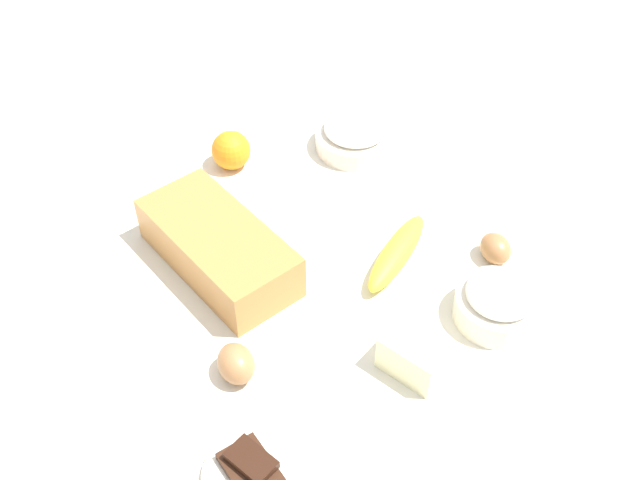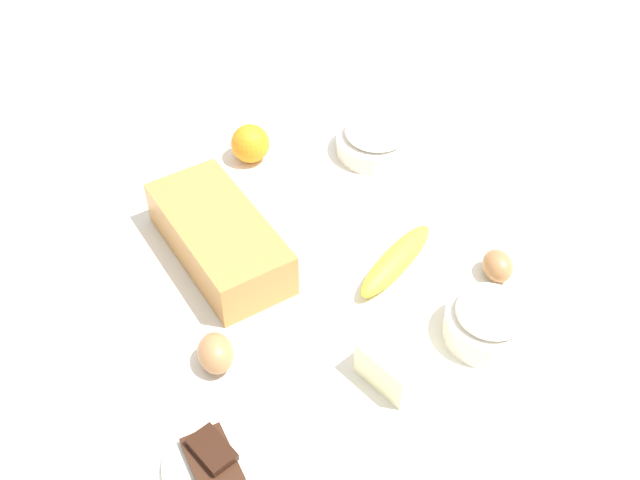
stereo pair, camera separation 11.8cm
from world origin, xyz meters
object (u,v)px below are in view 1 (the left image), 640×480
(egg_near_butter, at_px, (496,248))
(butter_block, at_px, (415,355))
(chocolate_plate, at_px, (253,473))
(egg_beside_bowl, at_px, (236,364))
(orange_fruit, at_px, (230,151))
(loaf_pan, at_px, (218,247))
(banana, at_px, (397,253))
(sugar_bowl, at_px, (355,135))
(flour_bowl, at_px, (499,302))

(egg_near_butter, bearing_deg, butter_block, 111.11)
(chocolate_plate, bearing_deg, egg_beside_bowl, -22.95)
(egg_near_butter, bearing_deg, orange_fruit, 27.61)
(loaf_pan, bearing_deg, banana, -128.26)
(sugar_bowl, height_order, chocolate_plate, sugar_bowl)
(egg_beside_bowl, relative_size, chocolate_plate, 0.50)
(banana, height_order, egg_beside_bowl, egg_beside_bowl)
(flour_bowl, bearing_deg, sugar_bowl, -8.67)
(chocolate_plate, bearing_deg, sugar_bowl, -46.91)
(loaf_pan, xyz_separation_m, orange_fruit, (0.21, -0.14, -0.01))
(loaf_pan, bearing_deg, flour_bowl, -144.15)
(flour_bowl, xyz_separation_m, egg_near_butter, (0.09, -0.08, -0.01))
(banana, distance_m, egg_beside_bowl, 0.33)
(egg_near_butter, bearing_deg, loaf_pan, 57.50)
(orange_fruit, height_order, egg_beside_bowl, orange_fruit)
(egg_beside_bowl, xyz_separation_m, chocolate_plate, (-0.15, 0.06, -0.02))
(butter_block, xyz_separation_m, egg_beside_bowl, (0.13, 0.21, -0.00))
(egg_beside_bowl, bearing_deg, banana, -81.64)
(loaf_pan, height_order, butter_block, loaf_pan)
(chocolate_plate, bearing_deg, butter_block, -86.65)
(flour_bowl, bearing_deg, egg_near_butter, -42.19)
(orange_fruit, xyz_separation_m, egg_near_butter, (-0.45, -0.23, -0.01))
(banana, height_order, egg_near_butter, egg_near_butter)
(sugar_bowl, distance_m, orange_fruit, 0.24)
(banana, relative_size, orange_fruit, 2.66)
(loaf_pan, relative_size, sugar_bowl, 1.95)
(loaf_pan, distance_m, banana, 0.29)
(loaf_pan, distance_m, egg_beside_bowl, 0.22)
(sugar_bowl, bearing_deg, egg_near_butter, -177.86)
(flour_bowl, bearing_deg, chocolate_plate, 92.56)
(orange_fruit, bearing_deg, egg_near_butter, -152.39)
(banana, bearing_deg, egg_beside_bowl, 98.36)
(egg_beside_bowl, bearing_deg, chocolate_plate, 157.05)
(orange_fruit, xyz_separation_m, butter_block, (-0.54, 0.01, -0.01))
(chocolate_plate, bearing_deg, flour_bowl, -87.44)
(flour_bowl, distance_m, egg_beside_bowl, 0.40)
(banana, bearing_deg, flour_bowl, -163.67)
(egg_near_butter, relative_size, egg_beside_bowl, 0.91)
(chocolate_plate, bearing_deg, banana, -63.15)
(orange_fruit, xyz_separation_m, chocolate_plate, (-0.56, 0.29, -0.03))
(chocolate_plate, bearing_deg, egg_near_butter, -77.96)
(flour_bowl, relative_size, butter_block, 1.45)
(orange_fruit, bearing_deg, chocolate_plate, 152.80)
(banana, relative_size, chocolate_plate, 1.46)
(loaf_pan, distance_m, sugar_bowl, 0.38)
(orange_fruit, bearing_deg, loaf_pan, 146.37)
(egg_near_butter, xyz_separation_m, chocolate_plate, (-0.11, 0.52, -0.01))
(egg_near_butter, height_order, chocolate_plate, egg_near_butter)
(loaf_pan, xyz_separation_m, egg_beside_bowl, (-0.20, 0.08, -0.02))
(loaf_pan, distance_m, flour_bowl, 0.44)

